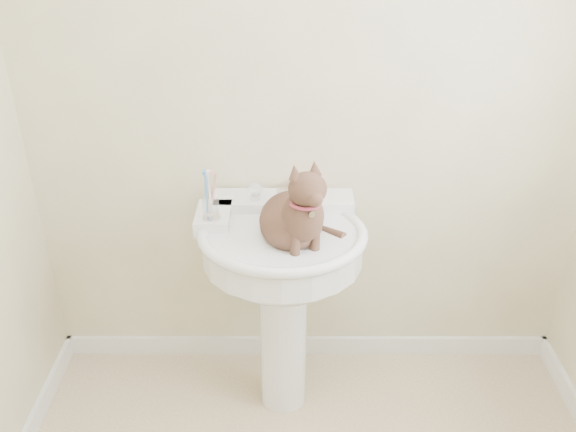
{
  "coord_description": "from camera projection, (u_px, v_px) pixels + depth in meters",
  "views": [
    {
      "loc": [
        -0.08,
        -1.07,
        1.93
      ],
      "look_at": [
        -0.08,
        0.78,
        0.9
      ],
      "focal_mm": 38.0,
      "sensor_mm": 36.0,
      "label": 1
    }
  ],
  "objects": [
    {
      "name": "pedestal_sink",
      "position": [
        282.0,
        265.0,
        2.25
      ],
      "size": [
        0.63,
        0.61,
        0.86
      ],
      "color": "white",
      "rests_on": "floor"
    },
    {
      "name": "soap_bar",
      "position": [
        301.0,
        188.0,
        2.37
      ],
      "size": [
        0.1,
        0.07,
        0.03
      ],
      "primitive_type": "cube",
      "rotation": [
        0.0,
        0.0,
        -0.13
      ],
      "color": "#E24A2A",
      "rests_on": "pedestal_sink"
    },
    {
      "name": "cat",
      "position": [
        294.0,
        217.0,
        2.08
      ],
      "size": [
        0.25,
        0.31,
        0.45
      ],
      "rotation": [
        0.0,
        0.0,
        0.43
      ],
      "color": "brown",
      "rests_on": "pedestal_sink"
    },
    {
      "name": "wall_back",
      "position": [
        311.0,
        90.0,
        2.23
      ],
      "size": [
        2.2,
        0.0,
        2.5
      ],
      "primitive_type": null,
      "color": "beige",
      "rests_on": "ground"
    },
    {
      "name": "toothbrush_cup",
      "position": [
        211.0,
        206.0,
        2.16
      ],
      "size": [
        0.07,
        0.07,
        0.18
      ],
      "rotation": [
        0.0,
        0.0,
        0.23
      ],
      "color": "silver",
      "rests_on": "pedestal_sink"
    },
    {
      "name": "baseboard_back",
      "position": [
        306.0,
        345.0,
        2.81
      ],
      "size": [
        2.2,
        0.02,
        0.09
      ],
      "primitive_type": "cube",
      "color": "white",
      "rests_on": "floor"
    },
    {
      "name": "faucet",
      "position": [
        283.0,
        192.0,
        2.28
      ],
      "size": [
        0.28,
        0.12,
        0.14
      ],
      "color": "silver",
      "rests_on": "pedestal_sink"
    }
  ]
}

